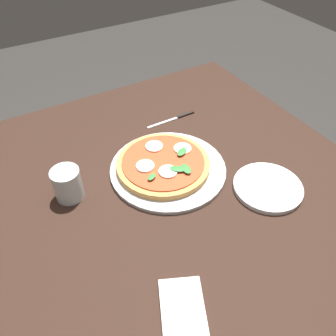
% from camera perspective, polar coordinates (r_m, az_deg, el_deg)
% --- Properties ---
extents(ground_plane, '(6.00, 6.00, 0.00)m').
position_cam_1_polar(ground_plane, '(1.57, -0.30, -22.46)').
color(ground_plane, '#2D2B28').
extents(dining_table, '(1.15, 1.14, 0.73)m').
position_cam_1_polar(dining_table, '(1.03, -0.43, -7.54)').
color(dining_table, black).
rests_on(dining_table, ground_plane).
extents(serving_tray, '(0.34, 0.34, 0.01)m').
position_cam_1_polar(serving_tray, '(1.01, -0.00, -0.17)').
color(serving_tray, silver).
rests_on(serving_tray, dining_table).
extents(pizza, '(0.27, 0.27, 0.03)m').
position_cam_1_polar(pizza, '(1.00, -0.79, 0.73)').
color(pizza, tan).
rests_on(pizza, serving_tray).
extents(plate_white, '(0.19, 0.19, 0.01)m').
position_cam_1_polar(plate_white, '(1.00, 16.06, -3.06)').
color(plate_white, white).
rests_on(plate_white, dining_table).
extents(napkin, '(0.16, 0.14, 0.01)m').
position_cam_1_polar(napkin, '(0.77, 2.40, -21.94)').
color(napkin, white).
rests_on(napkin, dining_table).
extents(knife, '(0.01, 0.19, 0.01)m').
position_cam_1_polar(knife, '(1.22, 1.50, 8.31)').
color(knife, black).
rests_on(knife, dining_table).
extents(glass_cup, '(0.08, 0.08, 0.09)m').
position_cam_1_polar(glass_cup, '(0.95, -16.18, -2.55)').
color(glass_cup, silver).
rests_on(glass_cup, dining_table).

